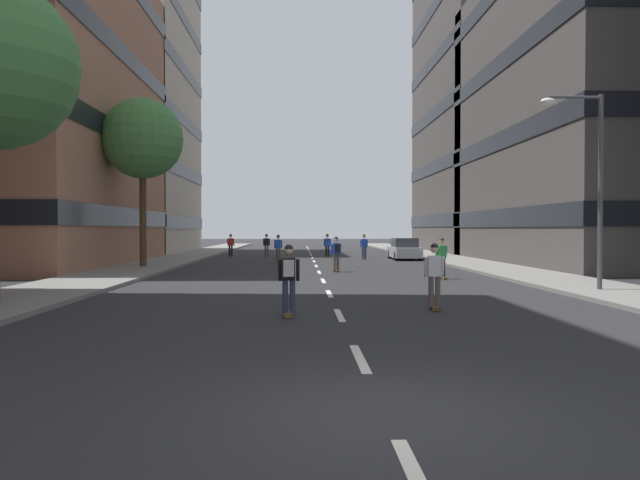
% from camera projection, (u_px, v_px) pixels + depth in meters
% --- Properties ---
extents(ground_plane, '(185.19, 185.19, 0.00)m').
position_uv_depth(ground_plane, '(315.00, 263.00, 37.89)').
color(ground_plane, '#28282B').
extents(sidewalk_left, '(3.64, 84.88, 0.14)m').
position_uv_depth(sidewalk_left, '(177.00, 259.00, 41.41)').
color(sidewalk_left, gray).
rests_on(sidewalk_left, ground_plane).
extents(sidewalk_right, '(3.64, 84.88, 0.14)m').
position_uv_depth(sidewalk_right, '(448.00, 259.00, 42.08)').
color(sidewalk_right, gray).
rests_on(sidewalk_right, ground_plane).
extents(lane_markings, '(0.16, 72.20, 0.01)m').
position_uv_depth(lane_markings, '(314.00, 261.00, 40.02)').
color(lane_markings, silver).
rests_on(lane_markings, ground_plane).
extents(building_left_mid, '(13.63, 20.96, 19.08)m').
position_uv_depth(building_left_mid, '(11.00, 102.00, 35.50)').
color(building_left_mid, '#9E6B51').
rests_on(building_left_mid, ground_plane).
extents(building_left_far, '(13.63, 17.51, 27.28)m').
position_uv_depth(building_left_far, '(110.00, 100.00, 54.19)').
color(building_left_far, '#BCB29E').
rests_on(building_left_far, ground_plane).
extents(building_right_mid, '(13.63, 21.74, 18.80)m').
position_uv_depth(building_right_mid, '(610.00, 109.00, 36.78)').
color(building_right_mid, '#4C4744').
rests_on(building_right_mid, ground_plane).
extents(building_right_far, '(13.63, 19.53, 33.85)m').
position_uv_depth(building_right_far, '(505.00, 68.00, 55.40)').
color(building_right_far, '#4C4744').
rests_on(building_right_far, ground_plane).
extents(parked_car_near, '(1.82, 4.40, 1.52)m').
position_uv_depth(parked_car_near, '(404.00, 250.00, 42.30)').
color(parked_car_near, '#B2B7BF').
rests_on(parked_car_near, ground_plane).
extents(street_tree_mid, '(4.33, 4.33, 9.05)m').
position_uv_depth(street_tree_mid, '(142.00, 139.00, 32.41)').
color(street_tree_mid, '#4C3823').
rests_on(street_tree_mid, sidewalk_left).
extents(streetlamp_right, '(2.13, 0.30, 6.50)m').
position_uv_depth(streetlamp_right, '(590.00, 170.00, 20.08)').
color(streetlamp_right, '#3F3F44').
rests_on(streetlamp_right, sidewalk_right).
extents(skater_0, '(0.56, 0.92, 1.78)m').
position_uv_depth(skater_0, '(336.00, 252.00, 30.25)').
color(skater_0, brown).
rests_on(skater_0, ground_plane).
extents(skater_1, '(0.56, 0.92, 1.78)m').
position_uv_depth(skater_1, '(327.00, 244.00, 45.55)').
color(skater_1, brown).
rests_on(skater_1, ground_plane).
extents(skater_2, '(0.55, 0.92, 1.78)m').
position_uv_depth(skater_2, '(231.00, 244.00, 46.10)').
color(skater_2, brown).
rests_on(skater_2, ground_plane).
extents(skater_3, '(0.55, 0.92, 1.78)m').
position_uv_depth(skater_3, '(434.00, 273.00, 16.07)').
color(skater_3, brown).
rests_on(skater_3, ground_plane).
extents(skater_4, '(0.53, 0.90, 1.78)m').
position_uv_depth(skater_4, '(364.00, 245.00, 42.67)').
color(skater_4, brown).
rests_on(skater_4, ground_plane).
extents(skater_5, '(0.54, 0.91, 1.78)m').
position_uv_depth(skater_5, '(267.00, 244.00, 46.52)').
color(skater_5, brown).
rests_on(skater_5, ground_plane).
extents(skater_6, '(0.57, 0.92, 1.78)m').
position_uv_depth(skater_6, '(442.00, 256.00, 25.90)').
color(skater_6, brown).
rests_on(skater_6, ground_plane).
extents(skater_7, '(0.53, 0.90, 1.78)m').
position_uv_depth(skater_7, '(289.00, 275.00, 14.82)').
color(skater_7, brown).
rests_on(skater_7, ground_plane).
extents(skater_8, '(0.54, 0.91, 1.78)m').
position_uv_depth(skater_8, '(278.00, 246.00, 40.19)').
color(skater_8, brown).
rests_on(skater_8, ground_plane).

